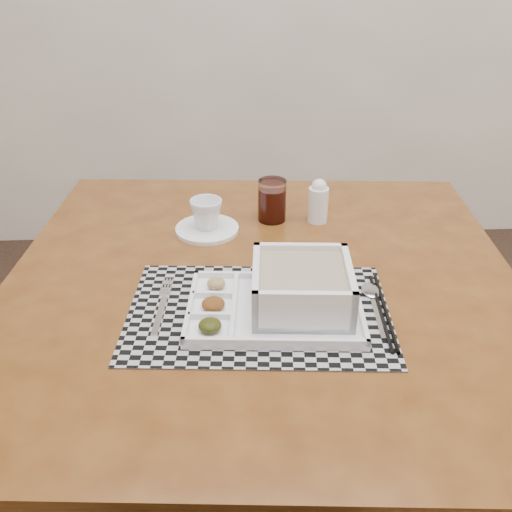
% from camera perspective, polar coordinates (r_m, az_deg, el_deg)
% --- Properties ---
extents(dining_table, '(1.12, 1.12, 0.79)m').
position_cam_1_polar(dining_table, '(1.21, 0.57, -5.58)').
color(dining_table, '#50270E').
rests_on(dining_table, ground).
extents(placemat, '(0.51, 0.36, 0.00)m').
position_cam_1_polar(placemat, '(1.07, 0.29, -5.62)').
color(placemat, '#A2A2A9').
rests_on(placemat, dining_table).
extents(serving_tray, '(0.33, 0.24, 0.09)m').
position_cam_1_polar(serving_tray, '(1.05, 3.73, -3.83)').
color(serving_tray, white).
rests_on(serving_tray, placemat).
extents(fork, '(0.03, 0.19, 0.00)m').
position_cam_1_polar(fork, '(1.10, -9.40, -4.75)').
color(fork, '#BAB9C0').
rests_on(fork, placemat).
extents(spoon, '(0.04, 0.18, 0.01)m').
position_cam_1_polar(spoon, '(1.13, 11.50, -3.78)').
color(spoon, '#BAB9C0').
rests_on(spoon, placemat).
extents(chopsticks, '(0.03, 0.24, 0.01)m').
position_cam_1_polar(chopsticks, '(1.09, 12.60, -5.41)').
color(chopsticks, black).
rests_on(chopsticks, placemat).
extents(saucer, '(0.15, 0.15, 0.01)m').
position_cam_1_polar(saucer, '(1.35, -4.91, 2.69)').
color(saucer, white).
rests_on(saucer, dining_table).
extents(cup, '(0.08, 0.08, 0.07)m').
position_cam_1_polar(cup, '(1.33, -4.98, 4.22)').
color(cup, white).
rests_on(cup, saucer).
extents(juice_glass, '(0.07, 0.07, 0.10)m').
position_cam_1_polar(juice_glass, '(1.39, 1.61, 5.43)').
color(juice_glass, white).
rests_on(juice_glass, dining_table).
extents(creamer_bottle, '(0.05, 0.05, 0.11)m').
position_cam_1_polar(creamer_bottle, '(1.38, 6.25, 5.46)').
color(creamer_bottle, white).
rests_on(creamer_bottle, dining_table).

